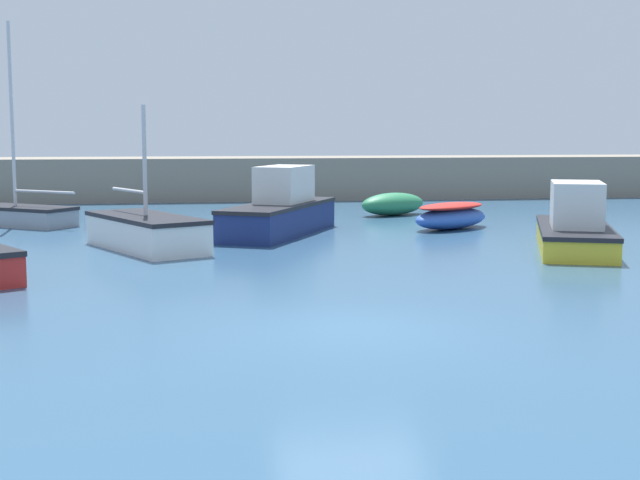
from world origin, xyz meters
The scene contains 8 objects.
ground_plane centered at (0.00, 0.00, -0.10)m, with size 120.00×120.00×0.20m, color #2D5170.
harbor_breakwater centered at (0.00, 29.10, 1.01)m, with size 61.04×3.94×2.03m, color gray.
sailboat_short_mast centered at (-3.87, 10.78, 0.50)m, with size 3.71×4.99×4.02m.
rowboat_with_red_cover centered at (6.11, 14.67, 0.45)m, with size 3.59×3.16×0.89m.
cabin_cruiser_white centered at (0.24, 14.01, 0.78)m, with size 4.43×6.43×2.18m.
rowboat_white_midwater centered at (5.26, 19.75, 0.44)m, with size 3.27×2.60×0.89m.
motorboat_grey_hull centered at (7.93, 8.88, 0.65)m, with size 3.90×6.29×1.93m.
sailboat_tall_mast centered at (-8.70, 17.91, 0.42)m, with size 4.55×3.86×7.04m.
Camera 1 is at (-2.64, -14.40, 3.32)m, focal length 50.00 mm.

